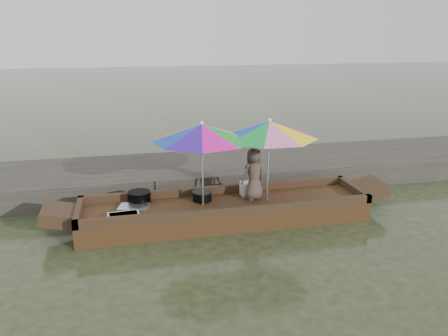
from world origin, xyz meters
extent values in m
plane|color=#252D19|center=(0.00, 0.00, 0.00)|extent=(80.00, 80.00, 0.00)
cube|color=#2D2B26|center=(0.00, 2.20, 0.25)|extent=(22.00, 2.20, 0.50)
cube|color=black|center=(0.00, 0.00, 0.17)|extent=(5.26, 1.20, 0.35)
cylinder|color=black|center=(-1.54, 0.37, 0.46)|extent=(0.42, 0.42, 0.22)
cube|color=silver|center=(-1.82, -0.34, 0.39)|extent=(0.55, 0.41, 0.09)
cube|color=silver|center=(-1.64, 0.10, 0.38)|extent=(0.60, 0.48, 0.06)
cylinder|color=black|center=(-0.39, 0.24, 0.43)|extent=(0.35, 0.35, 0.17)
cube|color=silver|center=(0.53, 0.33, 0.48)|extent=(0.29, 0.24, 0.26)
imported|color=#4B3E36|center=(0.57, 0.11, 0.84)|extent=(0.57, 0.47, 0.99)
camera|label=1|loc=(-1.70, -7.28, 3.34)|focal=35.00mm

